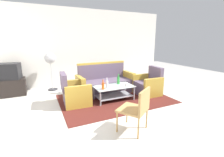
{
  "coord_description": "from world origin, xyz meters",
  "views": [
    {
      "loc": [
        -1.8,
        -3.0,
        1.67
      ],
      "look_at": [
        -0.0,
        0.8,
        0.65
      ],
      "focal_mm": 25.42,
      "sensor_mm": 36.0,
      "label": 1
    }
  ],
  "objects_px": {
    "tv_stand": "(11,87)",
    "wicker_chair": "(137,107)",
    "armchair_left": "(75,94)",
    "cup": "(126,85)",
    "bottle_orange": "(103,86)",
    "bottle_clear": "(107,84)",
    "television": "(9,71)",
    "coffee_table": "(114,91)",
    "bottle_green": "(118,80)",
    "pedestal_fan": "(50,61)",
    "armchair_right": "(148,85)",
    "couch": "(105,83)"
  },
  "relations": [
    {
      "from": "armchair_right",
      "to": "cup",
      "type": "height_order",
      "value": "armchair_right"
    },
    {
      "from": "couch",
      "to": "bottle_green",
      "type": "bearing_deg",
      "value": 106.73
    },
    {
      "from": "bottle_green",
      "to": "couch",
      "type": "bearing_deg",
      "value": 108.55
    },
    {
      "from": "coffee_table",
      "to": "television",
      "type": "xyz_separation_m",
      "value": [
        -2.69,
        1.71,
        0.49
      ]
    },
    {
      "from": "cup",
      "to": "tv_stand",
      "type": "bearing_deg",
      "value": 148.08
    },
    {
      "from": "couch",
      "to": "coffee_table",
      "type": "bearing_deg",
      "value": 85.37
    },
    {
      "from": "pedestal_fan",
      "to": "wicker_chair",
      "type": "distance_m",
      "value": 3.61
    },
    {
      "from": "television",
      "to": "bottle_orange",
      "type": "bearing_deg",
      "value": 151.27
    },
    {
      "from": "cup",
      "to": "tv_stand",
      "type": "xyz_separation_m",
      "value": [
        -3.0,
        1.87,
        -0.2
      ]
    },
    {
      "from": "bottle_green",
      "to": "tv_stand",
      "type": "xyz_separation_m",
      "value": [
        -2.91,
        1.55,
        -0.27
      ]
    },
    {
      "from": "bottle_clear",
      "to": "television",
      "type": "height_order",
      "value": "television"
    },
    {
      "from": "armchair_left",
      "to": "television",
      "type": "xyz_separation_m",
      "value": [
        -1.63,
        1.53,
        0.47
      ]
    },
    {
      "from": "coffee_table",
      "to": "bottle_orange",
      "type": "xyz_separation_m",
      "value": [
        -0.39,
        -0.15,
        0.24
      ]
    },
    {
      "from": "bottle_orange",
      "to": "pedestal_fan",
      "type": "height_order",
      "value": "pedestal_fan"
    },
    {
      "from": "cup",
      "to": "pedestal_fan",
      "type": "height_order",
      "value": "pedestal_fan"
    },
    {
      "from": "bottle_green",
      "to": "wicker_chair",
      "type": "bearing_deg",
      "value": -106.93
    },
    {
      "from": "cup",
      "to": "television",
      "type": "xyz_separation_m",
      "value": [
        -3.0,
        1.87,
        0.3
      ]
    },
    {
      "from": "bottle_green",
      "to": "cup",
      "type": "relative_size",
      "value": 3.04
    },
    {
      "from": "armchair_left",
      "to": "tv_stand",
      "type": "relative_size",
      "value": 1.06
    },
    {
      "from": "bottle_clear",
      "to": "armchair_right",
      "type": "bearing_deg",
      "value": 3.34
    },
    {
      "from": "armchair_left",
      "to": "bottle_orange",
      "type": "xyz_separation_m",
      "value": [
        0.67,
        -0.32,
        0.22
      ]
    },
    {
      "from": "couch",
      "to": "cup",
      "type": "height_order",
      "value": "couch"
    },
    {
      "from": "bottle_clear",
      "to": "television",
      "type": "bearing_deg",
      "value": 143.53
    },
    {
      "from": "armchair_right",
      "to": "tv_stand",
      "type": "relative_size",
      "value": 1.06
    },
    {
      "from": "armchair_right",
      "to": "cup",
      "type": "distance_m",
      "value": 0.9
    },
    {
      "from": "bottle_green",
      "to": "cup",
      "type": "xyz_separation_m",
      "value": [
        0.09,
        -0.32,
        -0.07
      ]
    },
    {
      "from": "tv_stand",
      "to": "wicker_chair",
      "type": "relative_size",
      "value": 0.95
    },
    {
      "from": "bottle_orange",
      "to": "bottle_clear",
      "type": "relative_size",
      "value": 0.9
    },
    {
      "from": "bottle_green",
      "to": "tv_stand",
      "type": "distance_m",
      "value": 3.31
    },
    {
      "from": "armchair_left",
      "to": "bottle_green",
      "type": "bearing_deg",
      "value": 92.14
    },
    {
      "from": "bottle_orange",
      "to": "tv_stand",
      "type": "distance_m",
      "value": 2.96
    },
    {
      "from": "coffee_table",
      "to": "bottle_green",
      "type": "relative_size",
      "value": 3.62
    },
    {
      "from": "armchair_right",
      "to": "television",
      "type": "distance_m",
      "value": 4.26
    },
    {
      "from": "armchair_left",
      "to": "cup",
      "type": "height_order",
      "value": "armchair_left"
    },
    {
      "from": "wicker_chair",
      "to": "bottle_clear",
      "type": "bearing_deg",
      "value": 53.81
    },
    {
      "from": "couch",
      "to": "bottle_orange",
      "type": "xyz_separation_m",
      "value": [
        -0.42,
        -0.86,
        0.19
      ]
    },
    {
      "from": "bottle_orange",
      "to": "wicker_chair",
      "type": "bearing_deg",
      "value": -87.34
    },
    {
      "from": "cup",
      "to": "television",
      "type": "height_order",
      "value": "television"
    },
    {
      "from": "bottle_clear",
      "to": "television",
      "type": "relative_size",
      "value": 0.44
    },
    {
      "from": "armchair_left",
      "to": "tv_stand",
      "type": "distance_m",
      "value": 2.23
    },
    {
      "from": "armchair_right",
      "to": "bottle_green",
      "type": "height_order",
      "value": "armchair_right"
    },
    {
      "from": "cup",
      "to": "pedestal_fan",
      "type": "xyz_separation_m",
      "value": [
        -1.8,
        1.92,
        0.55
      ]
    },
    {
      "from": "cup",
      "to": "tv_stand",
      "type": "height_order",
      "value": "tv_stand"
    },
    {
      "from": "armchair_left",
      "to": "pedestal_fan",
      "type": "relative_size",
      "value": 0.67
    },
    {
      "from": "pedestal_fan",
      "to": "bottle_green",
      "type": "bearing_deg",
      "value": -43.11
    },
    {
      "from": "bottle_green",
      "to": "wicker_chair",
      "type": "distance_m",
      "value": 1.86
    },
    {
      "from": "bottle_clear",
      "to": "pedestal_fan",
      "type": "height_order",
      "value": "pedestal_fan"
    },
    {
      "from": "couch",
      "to": "television",
      "type": "distance_m",
      "value": 2.93
    },
    {
      "from": "wicker_chair",
      "to": "bottle_orange",
      "type": "bearing_deg",
      "value": 59.07
    },
    {
      "from": "couch",
      "to": "bottle_clear",
      "type": "distance_m",
      "value": 0.88
    }
  ]
}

